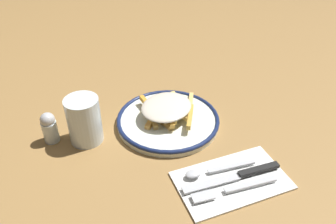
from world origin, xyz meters
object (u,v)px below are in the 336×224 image
at_px(napkin, 232,180).
at_px(salt_shaker, 49,127).
at_px(spoon, 209,171).
at_px(knife, 241,175).
at_px(plate, 168,120).
at_px(fork, 235,188).
at_px(fries_heap, 167,108).
at_px(water_glass, 84,120).

relative_size(napkin, salt_shaker, 2.91).
distance_m(spoon, salt_shaker, 0.37).
height_order(knife, spoon, spoon).
relative_size(plate, fork, 1.41).
height_order(fries_heap, spoon, fries_heap).
bearing_deg(fries_heap, salt_shaker, 79.82).
relative_size(plate, salt_shaker, 3.29).
bearing_deg(knife, fork, 127.97).
bearing_deg(spoon, knife, -123.77).
distance_m(fork, spoon, 0.06).
relative_size(fries_heap, napkin, 0.85).
xyz_separation_m(napkin, fork, (-0.03, 0.01, 0.01)).
bearing_deg(salt_shaker, water_glass, -112.39).
bearing_deg(knife, salt_shaker, 48.25).
distance_m(water_glass, salt_shaker, 0.08).
relative_size(fork, salt_shaker, 2.33).
relative_size(napkin, fork, 1.25).
distance_m(knife, spoon, 0.06).
xyz_separation_m(water_glass, salt_shaker, (0.03, 0.07, -0.02)).
xyz_separation_m(fork, spoon, (0.06, 0.02, 0.00)).
height_order(fork, water_glass, water_glass).
bearing_deg(plate, spoon, 179.77).
bearing_deg(salt_shaker, spoon, -133.15).
xyz_separation_m(fries_heap, water_glass, (0.02, 0.20, 0.02)).
distance_m(knife, salt_shaker, 0.43).
relative_size(plate, spoon, 1.63).
relative_size(fries_heap, water_glass, 1.71).
bearing_deg(water_glass, knife, -136.02).
distance_m(plate, water_glass, 0.20).
height_order(spoon, water_glass, water_glass).
height_order(plate, water_glass, water_glass).
relative_size(plate, knife, 1.19).
height_order(napkin, fork, fork).
bearing_deg(salt_shaker, plate, -102.20).
distance_m(fork, water_glass, 0.35).
height_order(plate, fries_heap, fries_heap).
xyz_separation_m(fries_heap, napkin, (-0.23, -0.03, -0.03)).
distance_m(napkin, spoon, 0.05).
distance_m(fork, knife, 0.04).
height_order(water_glass, salt_shaker, water_glass).
height_order(knife, water_glass, water_glass).
xyz_separation_m(plate, spoon, (-0.19, 0.00, 0.00)).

